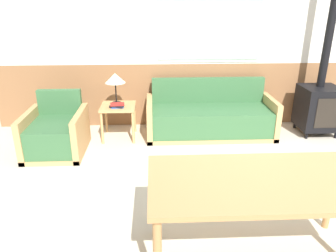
{
  "coord_description": "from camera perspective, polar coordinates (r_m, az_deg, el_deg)",
  "views": [
    {
      "loc": [
        -1.06,
        -2.59,
        2.01
      ],
      "look_at": [
        -0.89,
        1.1,
        0.55
      ],
      "focal_mm": 35.0,
      "sensor_mm": 36.0,
      "label": 1
    }
  ],
  "objects": [
    {
      "name": "book_stack",
      "position": [
        4.83,
        -8.85,
        3.57
      ],
      "size": [
        0.22,
        0.14,
        0.06
      ],
      "color": "#234799",
      "rests_on": "side_table"
    },
    {
      "name": "armchair",
      "position": [
        4.75,
        -18.9,
        -1.41
      ],
      "size": [
        0.77,
        0.85,
        0.79
      ],
      "rotation": [
        0.0,
        0.0,
        0.12
      ],
      "color": "tan",
      "rests_on": "ground_plane"
    },
    {
      "name": "wood_stove",
      "position": [
        5.54,
        24.9,
        4.24
      ],
      "size": [
        0.57,
        0.56,
        2.55
      ],
      "color": "black",
      "rests_on": "ground_plane"
    },
    {
      "name": "couch",
      "position": [
        5.11,
        7.32,
        1.33
      ],
      "size": [
        1.94,
        0.76,
        0.83
      ],
      "color": "tan",
      "rests_on": "ground_plane"
    },
    {
      "name": "ground_plane",
      "position": [
        3.44,
        16.36,
        -15.24
      ],
      "size": [
        16.0,
        16.0,
        0.0
      ],
      "primitive_type": "plane",
      "color": "beige"
    },
    {
      "name": "wall_back",
      "position": [
        5.36,
        8.91,
        14.38
      ],
      "size": [
        7.2,
        0.09,
        2.7
      ],
      "color": "#8E603D",
      "rests_on": "ground_plane"
    },
    {
      "name": "dining_table",
      "position": [
        2.6,
        15.96,
        -10.33
      ],
      "size": [
        1.7,
        0.85,
        0.75
      ],
      "color": "#B27F4C",
      "rests_on": "ground_plane"
    },
    {
      "name": "table_lamp",
      "position": [
        4.91,
        -9.2,
        8.08
      ],
      "size": [
        0.3,
        0.3,
        0.47
      ],
      "color": "black",
      "rests_on": "side_table"
    },
    {
      "name": "side_table",
      "position": [
        4.95,
        -8.64,
        2.58
      ],
      "size": [
        0.51,
        0.51,
        0.51
      ],
      "color": "tan",
      "rests_on": "ground_plane"
    }
  ]
}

